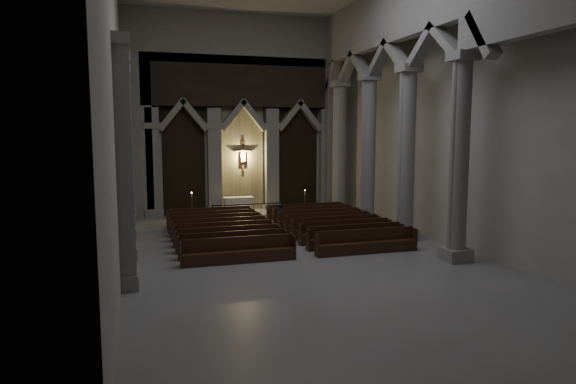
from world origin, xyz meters
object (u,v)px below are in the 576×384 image
object	(u,v)px
candle_stand_left	(192,213)
pews	(279,231)
altar	(238,205)
candle_stand_right	(305,209)
worshipper	(282,215)
altar_rail	(253,209)

from	to	relation	value
candle_stand_left	pews	world-z (taller)	candle_stand_left
candle_stand_left	altar	bearing A→B (deg)	23.99
candle_stand_right	worshipper	distance (m)	3.46
altar	worshipper	size ratio (longest dim) A/B	1.50
candle_stand_right	worshipper	world-z (taller)	candle_stand_right
pews	worshipper	bearing A→B (deg)	71.24
pews	worshipper	size ratio (longest dim) A/B	8.12
altar_rail	pews	xyz separation A→B (m)	(-0.00, -5.37, -0.29)
altar	worshipper	xyz separation A→B (m)	(1.47, -4.40, -0.01)
candle_stand_left	candle_stand_right	distance (m)	6.60
altar_rail	worshipper	size ratio (longest dim) A/B	3.91
altar_rail	pews	size ratio (longest dim) A/B	0.48
altar_rail	pews	world-z (taller)	pews
pews	altar	bearing A→B (deg)	93.93
altar	altar_rail	size ratio (longest dim) A/B	0.38
candle_stand_left	pews	distance (m)	6.87
candle_stand_right	candle_stand_left	bearing A→B (deg)	176.16
altar_rail	candle_stand_left	xyz separation A→B (m)	(-3.41, 0.60, -0.18)
candle_stand_left	candle_stand_right	xyz separation A→B (m)	(6.58, -0.44, -0.01)
pews	worshipper	xyz separation A→B (m)	(0.97, 2.86, 0.28)
candle_stand_right	pews	bearing A→B (deg)	-119.89
candle_stand_left	worshipper	size ratio (longest dim) A/B	1.34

